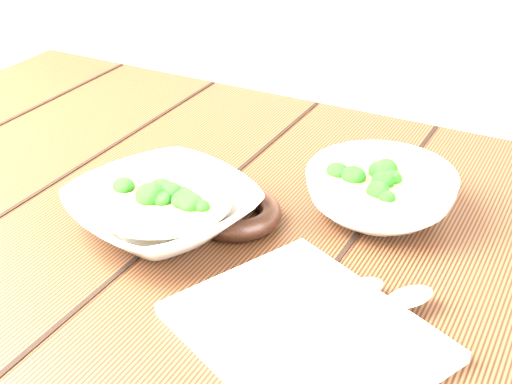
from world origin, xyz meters
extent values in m
cube|color=#3A1F10|center=(0.00, 0.00, 0.73)|extent=(1.20, 0.80, 0.04)
cube|color=#3A1F10|center=(-0.54, 0.34, 0.35)|extent=(0.07, 0.07, 0.71)
imported|color=silver|center=(-0.03, -0.04, 0.78)|extent=(0.26, 0.26, 0.05)
cylinder|color=olive|center=(-0.03, -0.04, 0.79)|extent=(0.17, 0.17, 0.00)
ellipsoid|color=#256E18|center=(-0.01, -0.03, 0.80)|extent=(0.03, 0.03, 0.03)
ellipsoid|color=#256E18|center=(-0.02, -0.01, 0.80)|extent=(0.03, 0.03, 0.03)
ellipsoid|color=#256E18|center=(-0.06, -0.01, 0.80)|extent=(0.03, 0.03, 0.03)
ellipsoid|color=#256E18|center=(-0.05, -0.05, 0.80)|extent=(0.03, 0.03, 0.03)
ellipsoid|color=#256E18|center=(-0.04, -0.08, 0.80)|extent=(0.03, 0.03, 0.03)
ellipsoid|color=#256E18|center=(0.01, -0.08, 0.80)|extent=(0.03, 0.03, 0.03)
imported|color=silver|center=(0.19, 0.11, 0.78)|extent=(0.23, 0.23, 0.06)
cylinder|color=olive|center=(0.19, 0.11, 0.80)|extent=(0.15, 0.15, 0.00)
ellipsoid|color=#256E18|center=(0.20, 0.12, 0.80)|extent=(0.03, 0.03, 0.03)
ellipsoid|color=#256E18|center=(0.20, 0.14, 0.80)|extent=(0.03, 0.03, 0.03)
ellipsoid|color=#256E18|center=(0.17, 0.15, 0.80)|extent=(0.03, 0.03, 0.03)
ellipsoid|color=#256E18|center=(0.16, 0.11, 0.80)|extent=(0.03, 0.03, 0.03)
ellipsoid|color=#256E18|center=(0.16, 0.09, 0.80)|extent=(0.03, 0.03, 0.03)
ellipsoid|color=#256E18|center=(0.19, 0.06, 0.80)|extent=(0.03, 0.03, 0.03)
ellipsoid|color=#256E18|center=(0.21, 0.10, 0.80)|extent=(0.03, 0.03, 0.03)
torus|color=black|center=(0.04, 0.01, 0.76)|extent=(0.11, 0.11, 0.03)
cube|color=beige|center=(0.20, -0.14, 0.76)|extent=(0.29, 0.27, 0.01)
cylinder|color=#A49E91|center=(0.19, -0.14, 0.77)|extent=(0.08, 0.14, 0.01)
ellipsoid|color=#A49E91|center=(0.23, -0.06, 0.77)|extent=(0.05, 0.06, 0.01)
cylinder|color=#A49E91|center=(0.23, -0.13, 0.77)|extent=(0.09, 0.13, 0.01)
ellipsoid|color=#A49E91|center=(0.27, -0.05, 0.77)|extent=(0.06, 0.06, 0.01)
camera|label=1|loc=(0.40, -0.62, 1.21)|focal=50.00mm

